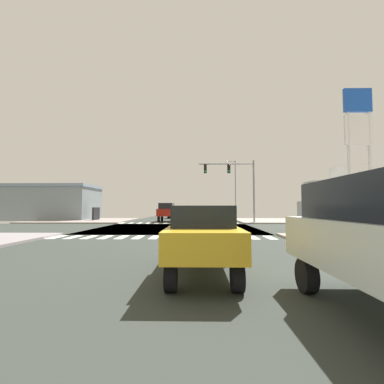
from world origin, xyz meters
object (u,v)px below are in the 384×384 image
at_px(traffic_signal_mast, 233,177).
at_px(sedan_farside_2, 167,210).
at_px(sedan_queued_3, 203,234).
at_px(street_lamp, 234,184).
at_px(box_truck_middle_1, 354,197).
at_px(suv_leading_2, 167,211).
at_px(gas_station_sign, 359,134).
at_px(sedan_outer_4, 174,211).
at_px(bank_building, 48,203).

height_order(traffic_signal_mast, sedan_farside_2, traffic_signal_mast).
xyz_separation_m(sedan_farside_2, sedan_queued_3, (7.00, -54.18, 0.00)).
bearing_deg(street_lamp, sedan_farside_2, 124.81).
distance_m(street_lamp, box_truck_middle_1, 23.78).
distance_m(sedan_queued_3, suv_leading_2, 27.11).
bearing_deg(box_truck_middle_1, sedan_farside_2, 24.26).
bearing_deg(sedan_farside_2, traffic_signal_mast, 109.51).
bearing_deg(suv_leading_2, sedan_queued_3, 98.48).
height_order(street_lamp, box_truck_middle_1, street_lamp).
bearing_deg(traffic_signal_mast, gas_station_sign, -70.53).
distance_m(box_truck_middle_1, sedan_outer_4, 28.86).
distance_m(traffic_signal_mast, bank_building, 27.04).
xyz_separation_m(sedan_queued_3, sedan_outer_4, (-4.00, 37.21, 0.00)).
bearing_deg(traffic_signal_mast, suv_leading_2, 156.13).
height_order(street_lamp, sedan_queued_3, street_lamp).
bearing_deg(sedan_outer_4, street_lamp, 171.95).
height_order(sedan_farside_2, suv_leading_2, suv_leading_2).
distance_m(sedan_farside_2, box_truck_middle_1, 45.24).
relative_size(sedan_farside_2, box_truck_middle_1, 0.60).
bearing_deg(box_truck_middle_1, traffic_signal_mast, 36.43).
height_order(gas_station_sign, sedan_farside_2, gas_station_sign).
height_order(gas_station_sign, box_truck_middle_1, gas_station_sign).
relative_size(bank_building, suv_leading_2, 3.23).
relative_size(sedan_queued_3, sedan_outer_4, 1.00).
distance_m(gas_station_sign, bank_building, 38.80).
bearing_deg(suv_leading_2, traffic_signal_mast, 156.13).
xyz_separation_m(street_lamp, sedan_outer_4, (-9.76, 1.38, -4.33)).
distance_m(traffic_signal_mast, sedan_farside_2, 33.02).
distance_m(suv_leading_2, box_truck_middle_1, 20.89).
xyz_separation_m(traffic_signal_mast, box_truck_middle_1, (7.64, -10.35, -2.71)).
height_order(street_lamp, sedan_outer_4, street_lamp).
relative_size(street_lamp, sedan_outer_4, 2.15).
relative_size(sedan_farside_2, suv_leading_2, 0.93).
distance_m(sedan_queued_3, sedan_outer_4, 37.42).
bearing_deg(bank_building, sedan_outer_4, 18.30).
height_order(bank_building, sedan_farside_2, bank_building).
distance_m(street_lamp, bank_building, 28.00).
bearing_deg(bank_building, suv_leading_2, -14.35).
bearing_deg(gas_station_sign, sedan_outer_4, 114.61).
height_order(suv_leading_2, sedan_outer_4, suv_leading_2).
xyz_separation_m(traffic_signal_mast, gas_station_sign, (5.31, -15.03, 0.84)).
bearing_deg(street_lamp, bank_building, -170.74).
relative_size(sedan_farside_2, sedan_outer_4, 1.00).
height_order(sedan_farside_2, sedan_outer_4, same).
bearing_deg(box_truck_middle_1, suv_leading_2, 48.34).
bearing_deg(suv_leading_2, street_lamp, -137.28).
bearing_deg(street_lamp, suv_leading_2, -137.28).
height_order(traffic_signal_mast, suv_leading_2, traffic_signal_mast).
bearing_deg(sedan_farside_2, sedan_queued_3, 97.36).
bearing_deg(suv_leading_2, sedan_farside_2, -83.74).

